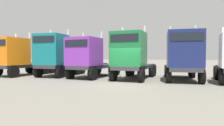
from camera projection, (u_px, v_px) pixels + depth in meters
ground at (123, 84)px, 13.85m from camera, size 200.00×200.00×0.00m
semi_truck_orange at (16, 56)px, 19.35m from camera, size 3.24×6.52×4.23m
semi_truck_teal at (55, 55)px, 18.67m from camera, size 2.68×5.94×4.49m
semi_truck_purple at (89, 57)px, 17.40m from camera, size 3.24×6.34×4.06m
semi_truck_green at (131, 56)px, 16.07m from camera, size 2.96×6.62×4.36m
semi_truck_navy at (183, 56)px, 15.16m from camera, size 3.02×6.52×4.35m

